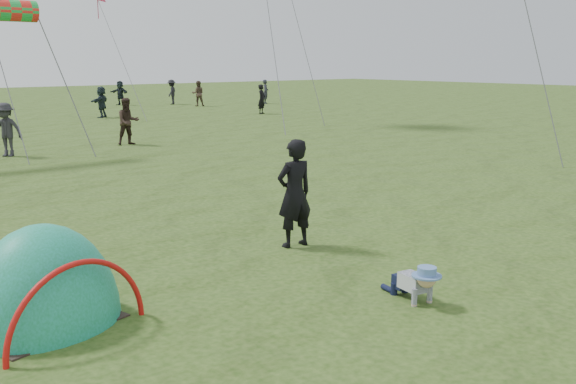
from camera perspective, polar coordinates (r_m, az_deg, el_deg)
ground at (r=7.51m, az=11.17°, el=-11.80°), size 140.00×140.00×0.00m
crawling_toddler at (r=8.22m, az=11.31°, el=-7.82°), size 0.58×0.74×0.51m
popup_tent at (r=7.99m, az=-20.76°, el=-10.92°), size 2.10×1.86×2.34m
standing_adult at (r=10.23m, az=0.58°, el=-0.12°), size 0.67×0.48×1.75m
crowd_person_0 at (r=36.19m, az=-2.35°, el=8.24°), size 0.71×0.64×1.63m
crowd_person_1 at (r=42.69m, az=-7.99°, el=8.66°), size 0.99×0.92×1.63m
crowd_person_5 at (r=44.67m, az=-14.70°, el=8.51°), size 0.98×1.57×1.61m
crowd_person_6 at (r=44.75m, az=-2.00°, el=8.90°), size 0.69×0.71×1.64m
crowd_person_7 at (r=23.52m, az=-14.05°, el=6.10°), size 0.90×0.75×1.66m
crowd_person_9 at (r=21.86m, az=-23.79°, el=5.09°), size 1.19×1.21×1.67m
crowd_person_11 at (r=35.15m, az=-16.25°, el=7.69°), size 1.47×1.32×1.63m
crowd_person_15 at (r=44.66m, az=-10.30°, el=8.74°), size 1.20×1.20×1.67m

